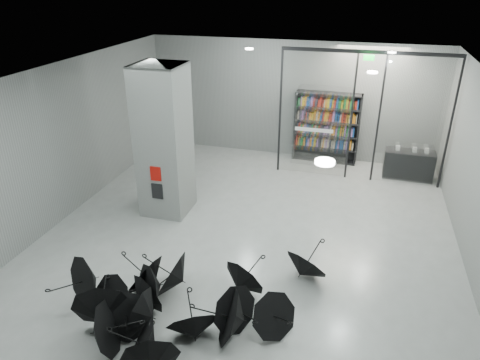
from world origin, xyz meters
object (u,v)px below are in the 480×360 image
(column, at_px, (164,142))
(shop_counter, at_px, (409,165))
(bookshelf, at_px, (326,128))
(umbrella_cluster, at_px, (172,309))

(column, distance_m, shop_counter, 7.79)
(column, relative_size, shop_counter, 2.65)
(bookshelf, distance_m, shop_counter, 2.93)
(shop_counter, xyz_separation_m, umbrella_cluster, (-4.64, -8.05, -0.15))
(shop_counter, height_order, umbrella_cluster, umbrella_cluster)
(bookshelf, height_order, umbrella_cluster, bookshelf)
(shop_counter, bearing_deg, column, -147.23)
(umbrella_cluster, bearing_deg, shop_counter, 60.01)
(column, relative_size, bookshelf, 1.67)
(column, xyz_separation_m, bookshelf, (3.79, 4.75, -0.80))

